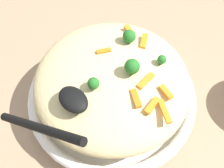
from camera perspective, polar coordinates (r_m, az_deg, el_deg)
name	(u,v)px	position (r m, az deg, el deg)	size (l,w,h in m)	color
ground_plane	(112,103)	(0.58, 0.00, -3.99)	(2.40, 2.40, 0.00)	#9E7F60
serving_bowl	(112,97)	(0.56, 0.00, -2.70)	(0.33, 0.33, 0.05)	white
pasta_mound	(112,81)	(0.51, 0.00, 0.53)	(0.29, 0.29, 0.08)	#DBC689
carrot_piece_0	(166,92)	(0.46, 11.06, -1.63)	(0.03, 0.01, 0.01)	orange
carrot_piece_1	(165,111)	(0.45, 10.79, -5.55)	(0.04, 0.01, 0.01)	orange
carrot_piece_2	(136,98)	(0.45, 4.94, -2.95)	(0.03, 0.01, 0.01)	orange
carrot_piece_3	(150,107)	(0.45, 7.94, -4.71)	(0.03, 0.01, 0.01)	orange
carrot_piece_4	(146,81)	(0.47, 7.00, 0.69)	(0.04, 0.01, 0.01)	orange
carrot_piece_5	(129,30)	(0.54, 3.57, 10.98)	(0.03, 0.01, 0.01)	orange
carrot_piece_6	(144,41)	(0.53, 6.61, 8.77)	(0.03, 0.01, 0.01)	orange
carrot_piece_7	(104,51)	(0.50, -1.72, 6.76)	(0.03, 0.01, 0.01)	orange
broccoli_floret_0	(162,60)	(0.49, 10.22, 4.97)	(0.02, 0.02, 0.02)	#205B1C
broccoli_floret_1	(132,67)	(0.46, 4.16, 3.56)	(0.03, 0.03, 0.03)	#205B1C
broccoli_floret_2	(129,36)	(0.51, 3.56, 9.76)	(0.02, 0.02, 0.03)	#205B1C
broccoli_floret_3	(93,84)	(0.45, -3.86, 0.10)	(0.02, 0.02, 0.02)	#205B1C
serving_spoon	(61,109)	(0.42, -10.42, -5.10)	(0.15, 0.12, 0.10)	black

